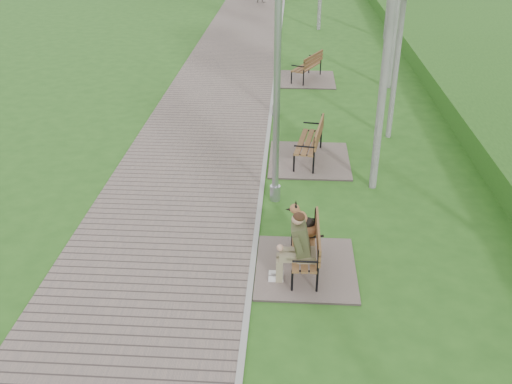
# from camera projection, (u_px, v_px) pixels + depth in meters

# --- Properties ---
(walkway) EXTENTS (3.50, 67.00, 0.04)m
(walkway) POSITION_uv_depth(u_px,v_px,m) (243.00, 32.00, 26.48)
(walkway) COLOR #72625C
(walkway) RESTS_ON ground
(kerb) EXTENTS (0.10, 67.00, 0.05)m
(kerb) POSITION_uv_depth(u_px,v_px,m) (280.00, 33.00, 26.38)
(kerb) COLOR #999993
(kerb) RESTS_ON ground
(bench_main) EXTENTS (1.74, 1.93, 1.51)m
(bench_main) POSITION_uv_depth(u_px,v_px,m) (301.00, 250.00, 9.74)
(bench_main) COLOR #72625C
(bench_main) RESTS_ON ground
(bench_second) EXTENTS (1.95, 2.16, 1.20)m
(bench_second) POSITION_uv_depth(u_px,v_px,m) (308.00, 152.00, 13.85)
(bench_second) COLOR #72625C
(bench_second) RESTS_ON ground
(bench_third) EXTENTS (1.90, 2.11, 1.17)m
(bench_third) POSITION_uv_depth(u_px,v_px,m) (306.00, 74.00, 19.78)
(bench_third) COLOR #72625C
(bench_third) RESTS_ON ground
(lamp_post_near) EXTENTS (0.22, 0.22, 5.81)m
(lamp_post_near) POSITION_uv_depth(u_px,v_px,m) (277.00, 76.00, 10.92)
(lamp_post_near) COLOR #94979C
(lamp_post_near) RESTS_ON ground
(lamp_post_second) EXTENTS (0.23, 0.23, 5.84)m
(lamp_post_second) POSITION_uv_depth(u_px,v_px,m) (278.00, 20.00, 15.50)
(lamp_post_second) COLOR #94979C
(lamp_post_second) RESTS_ON ground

